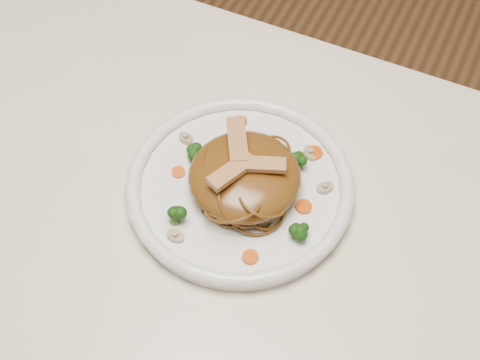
% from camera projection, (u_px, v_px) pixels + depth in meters
% --- Properties ---
extents(table, '(1.20, 0.80, 0.75)m').
position_uv_depth(table, '(204.00, 271.00, 1.00)').
color(table, '#F0E3CB').
rests_on(table, ground).
extents(plate, '(0.36, 0.36, 0.02)m').
position_uv_depth(plate, '(240.00, 189.00, 0.95)').
color(plate, white).
rests_on(plate, table).
extents(noodle_mound, '(0.19, 0.19, 0.05)m').
position_uv_depth(noodle_mound, '(245.00, 176.00, 0.92)').
color(noodle_mound, brown).
rests_on(noodle_mound, plate).
extents(chicken_a, '(0.06, 0.04, 0.01)m').
position_uv_depth(chicken_a, '(262.00, 164.00, 0.89)').
color(chicken_a, tan).
rests_on(chicken_a, noodle_mound).
extents(chicken_b, '(0.06, 0.08, 0.01)m').
position_uv_depth(chicken_b, '(237.00, 141.00, 0.91)').
color(chicken_b, tan).
rests_on(chicken_b, noodle_mound).
extents(chicken_c, '(0.05, 0.07, 0.01)m').
position_uv_depth(chicken_c, '(232.00, 171.00, 0.88)').
color(chicken_c, tan).
rests_on(chicken_c, noodle_mound).
extents(broccoli_0, '(0.03, 0.03, 0.03)m').
position_uv_depth(broccoli_0, '(298.00, 160.00, 0.95)').
color(broccoli_0, '#18460E').
rests_on(broccoli_0, plate).
extents(broccoli_1, '(0.03, 0.03, 0.03)m').
position_uv_depth(broccoli_1, '(195.00, 153.00, 0.96)').
color(broccoli_1, '#18460E').
rests_on(broccoli_1, plate).
extents(broccoli_2, '(0.03, 0.03, 0.03)m').
position_uv_depth(broccoli_2, '(174.00, 215.00, 0.90)').
color(broccoli_2, '#18460E').
rests_on(broccoli_2, plate).
extents(broccoli_3, '(0.02, 0.02, 0.03)m').
position_uv_depth(broccoli_3, '(297.00, 230.00, 0.89)').
color(broccoli_3, '#18460E').
rests_on(broccoli_3, plate).
extents(carrot_0, '(0.03, 0.03, 0.00)m').
position_uv_depth(carrot_0, '(315.00, 153.00, 0.97)').
color(carrot_0, '#B34406').
rests_on(carrot_0, plate).
extents(carrot_1, '(0.02, 0.02, 0.00)m').
position_uv_depth(carrot_1, '(178.00, 172.00, 0.95)').
color(carrot_1, '#B34406').
rests_on(carrot_1, plate).
extents(carrot_2, '(0.02, 0.02, 0.00)m').
position_uv_depth(carrot_2, '(304.00, 207.00, 0.92)').
color(carrot_2, '#B34406').
rests_on(carrot_2, plate).
extents(carrot_3, '(0.02, 0.02, 0.00)m').
position_uv_depth(carrot_3, '(241.00, 121.00, 1.00)').
color(carrot_3, '#B34406').
rests_on(carrot_3, plate).
extents(carrot_4, '(0.03, 0.03, 0.00)m').
position_uv_depth(carrot_4, '(250.00, 257.00, 0.88)').
color(carrot_4, '#B34406').
rests_on(carrot_4, plate).
extents(mushroom_0, '(0.03, 0.03, 0.01)m').
position_uv_depth(mushroom_0, '(175.00, 236.00, 0.89)').
color(mushroom_0, '#C5AF94').
rests_on(mushroom_0, plate).
extents(mushroom_1, '(0.03, 0.03, 0.01)m').
position_uv_depth(mushroom_1, '(325.00, 188.00, 0.94)').
color(mushroom_1, '#C5AF94').
rests_on(mushroom_1, plate).
extents(mushroom_2, '(0.03, 0.03, 0.01)m').
position_uv_depth(mushroom_2, '(186.00, 138.00, 0.98)').
color(mushroom_2, '#C5AF94').
rests_on(mushroom_2, plate).
extents(mushroom_3, '(0.03, 0.03, 0.01)m').
position_uv_depth(mushroom_3, '(310.00, 153.00, 0.97)').
color(mushroom_3, '#C5AF94').
rests_on(mushroom_3, plate).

